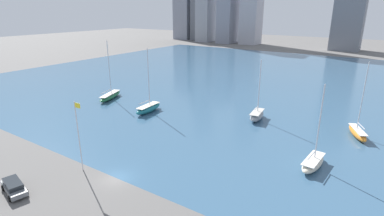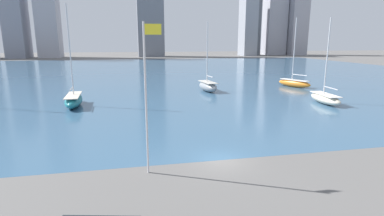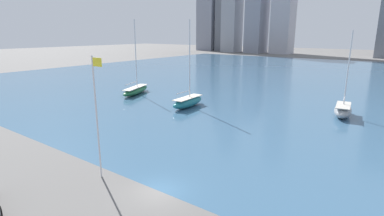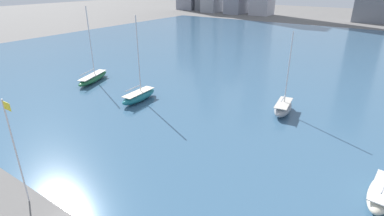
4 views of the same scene
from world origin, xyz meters
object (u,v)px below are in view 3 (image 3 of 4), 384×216
flag_pole (97,114)px  sailboat_teal (188,101)px  sailboat_gray (343,110)px  sailboat_green (136,90)px

flag_pole → sailboat_teal: bearing=110.5°
sailboat_gray → flag_pole: bearing=-118.8°
sailboat_green → sailboat_gray: sailboat_green is taller
flag_pole → sailboat_gray: size_ratio=0.83×
flag_pole → sailboat_green: size_ratio=0.71×
flag_pole → sailboat_green: 37.50m
sailboat_teal → sailboat_gray: (22.61, 9.11, 0.05)m
sailboat_green → sailboat_gray: (38.13, 6.55, 0.16)m
sailboat_green → sailboat_teal: size_ratio=1.04×
flag_pole → sailboat_gray: (13.23, 34.16, -4.77)m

